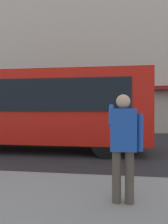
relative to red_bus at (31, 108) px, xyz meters
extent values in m
plane|color=#2B2B2D|center=(-2.49, -0.17, -1.68)|extent=(60.00, 60.00, 0.00)
cube|color=beige|center=(-2.49, -6.97, 4.32)|extent=(28.00, 0.80, 12.00)
cube|color=maroon|center=(-5.99, -6.37, 1.32)|extent=(4.40, 1.10, 0.24)
cube|color=red|center=(-0.02, -0.01, 0.02)|extent=(9.00, 2.50, 2.60)
cube|color=black|center=(-0.02, 1.25, 0.42)|extent=(7.60, 0.06, 1.10)
cylinder|color=black|center=(-3.02, -1.11, -1.18)|extent=(1.00, 0.28, 1.00)
cylinder|color=black|center=(-3.02, 1.09, -1.18)|extent=(1.00, 0.28, 1.00)
cylinder|color=#4C4238|center=(-3.48, 4.68, -1.12)|extent=(0.14, 0.14, 0.82)
cylinder|color=#4C4238|center=(-3.28, 4.68, -1.12)|extent=(0.14, 0.14, 0.82)
cube|color=#1E4CAD|center=(-3.38, 4.68, -0.38)|extent=(0.40, 0.24, 0.66)
sphere|color=#D8A884|center=(-3.38, 4.68, 0.06)|extent=(0.22, 0.22, 0.22)
cylinder|color=#1E4CAD|center=(-3.64, 4.68, -0.42)|extent=(0.09, 0.09, 0.58)
cylinder|color=#1E4CAD|center=(-3.20, 4.52, -0.16)|extent=(0.09, 0.48, 0.37)
cube|color=black|center=(-3.28, 4.38, 0.04)|extent=(0.07, 0.01, 0.14)
camera|label=1|loc=(-3.21, 7.98, -0.07)|focal=33.52mm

